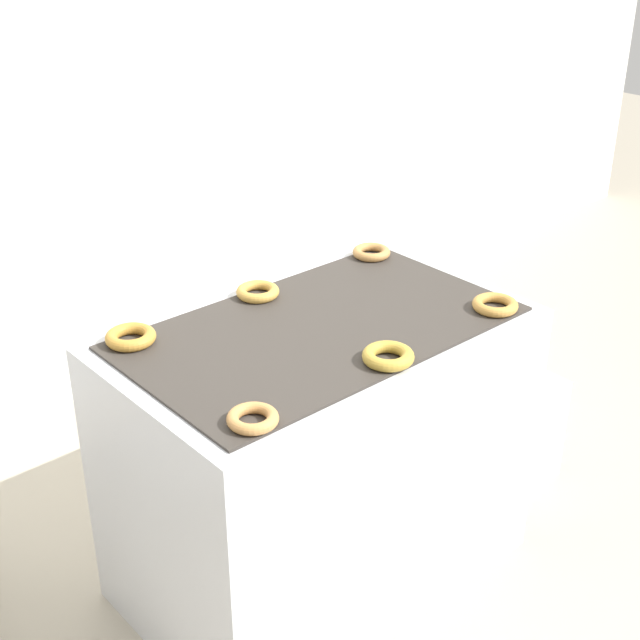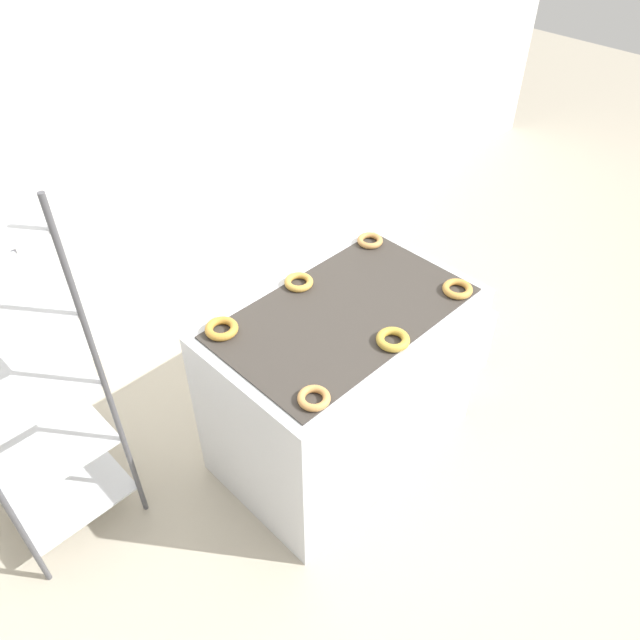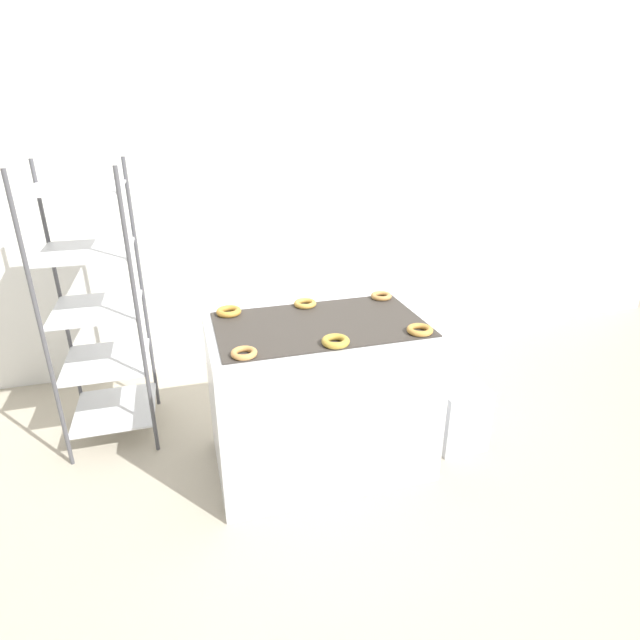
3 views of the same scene
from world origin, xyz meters
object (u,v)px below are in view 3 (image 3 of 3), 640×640
at_px(donut_near_center, 335,341).
at_px(donut_near_right, 420,330).
at_px(donut_far_left, 229,311).
at_px(donut_near_left, 244,353).
at_px(donut_far_center, 305,303).
at_px(donut_far_right, 381,296).
at_px(baking_rack_cart, 97,309).
at_px(fryer_machine, 320,396).
at_px(glaze_bin, 454,411).

xyz_separation_m(donut_near_center, donut_near_right, (0.46, 0.01, -0.00)).
bearing_deg(donut_far_left, donut_near_left, -89.19).
relative_size(donut_near_right, donut_far_center, 1.03).
bearing_deg(donut_far_left, donut_far_right, 0.20).
distance_m(donut_near_center, donut_far_right, 0.72).
height_order(donut_far_center, donut_far_right, donut_far_center).
relative_size(donut_near_center, donut_near_right, 1.03).
distance_m(baking_rack_cart, donut_far_left, 0.84).
relative_size(donut_near_left, donut_far_right, 0.98).
bearing_deg(fryer_machine, glaze_bin, -1.55).
bearing_deg(fryer_machine, donut_near_right, -29.43).
height_order(donut_far_left, donut_far_right, donut_far_left).
bearing_deg(donut_far_right, fryer_machine, -149.75).
bearing_deg(donut_near_right, fryer_machine, 150.57).
height_order(fryer_machine, donut_far_left, donut_far_left).
height_order(donut_near_center, donut_near_right, donut_near_center).
bearing_deg(donut_far_left, glaze_bin, -12.43).
bearing_deg(fryer_machine, donut_far_right, 30.25).
distance_m(baking_rack_cart, donut_near_right, 1.89).
bearing_deg(baking_rack_cart, donut_far_right, -12.92).
bearing_deg(donut_near_left, donut_far_left, 90.81).
bearing_deg(donut_near_left, baking_rack_cart, 128.82).
bearing_deg(donut_far_left, donut_far_center, 0.77).
bearing_deg(donut_far_right, donut_near_center, -130.78).
relative_size(donut_near_left, donut_near_center, 0.89).
height_order(glaze_bin, donut_far_left, donut_far_left).
distance_m(fryer_machine, donut_near_right, 0.71).
xyz_separation_m(baking_rack_cart, donut_far_left, (0.74, -0.39, 0.05)).
height_order(donut_near_left, donut_far_right, same).
bearing_deg(donut_near_right, donut_far_center, 131.35).
distance_m(donut_far_center, donut_far_right, 0.48).
distance_m(fryer_machine, baking_rack_cart, 1.43).
xyz_separation_m(fryer_machine, donut_far_right, (0.47, 0.27, 0.47)).
xyz_separation_m(glaze_bin, donut_far_right, (-0.41, 0.30, 0.71)).
height_order(fryer_machine, glaze_bin, fryer_machine).
bearing_deg(donut_near_left, donut_near_right, 0.78).
bearing_deg(donut_far_center, donut_near_center, -89.08).
distance_m(glaze_bin, donut_near_right, 0.86).
distance_m(donut_near_left, donut_far_left, 0.54).
bearing_deg(donut_far_right, donut_near_left, -149.27).
relative_size(baking_rack_cart, donut_far_left, 12.23).
relative_size(donut_far_left, donut_far_center, 1.06).
bearing_deg(donut_far_center, fryer_machine, -87.67).
xyz_separation_m(baking_rack_cart, donut_far_center, (1.19, -0.38, 0.05)).
relative_size(baking_rack_cart, donut_near_left, 13.72).
bearing_deg(glaze_bin, baking_rack_cart, 161.86).
height_order(donut_near_right, donut_far_center, same).
relative_size(baking_rack_cart, donut_near_right, 12.59).
relative_size(glaze_bin, donut_far_left, 2.92).
height_order(baking_rack_cart, donut_near_left, baking_rack_cart).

